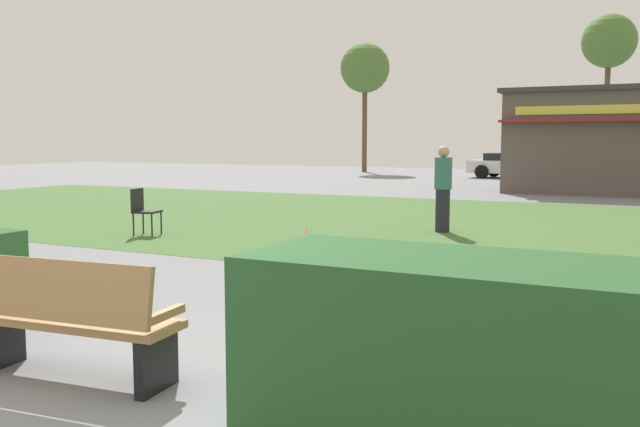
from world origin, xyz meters
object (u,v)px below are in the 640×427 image
object	(u,v)px
parked_car_center_slot	(624,167)
person_strolling	(443,189)
parked_car_west_slot	(514,165)
tree_left_bg	(365,69)
cafe_chair_west	(143,208)
tree_center_bg	(609,43)
park_bench	(67,319)

from	to	relation	value
parked_car_center_slot	person_strolling	bearing A→B (deg)	-96.68
parked_car_west_slot	parked_car_center_slot	distance (m)	4.81
person_strolling	tree_left_bg	world-z (taller)	tree_left_bg
cafe_chair_west	parked_car_west_slot	bearing A→B (deg)	83.71
cafe_chair_west	tree_center_bg	world-z (taller)	tree_center_bg
parked_car_west_slot	parked_car_center_slot	xyz separation A→B (m)	(4.81, -0.00, 0.00)
park_bench	tree_left_bg	distance (m)	35.19
tree_left_bg	tree_center_bg	xyz separation A→B (m)	(12.57, 3.09, 1.08)
tree_center_bg	tree_left_bg	bearing A→B (deg)	-166.20
park_bench	parked_car_west_slot	xyz separation A→B (m)	(-2.31, 29.81, 0.16)
tree_left_bg	park_bench	bearing A→B (deg)	-70.98
person_strolling	parked_car_center_slot	world-z (taller)	person_strolling
cafe_chair_west	tree_left_bg	xyz separation A→B (m)	(-6.45, 26.39, 5.31)
park_bench	tree_left_bg	xyz separation A→B (m)	(-11.34, 32.88, 5.36)
park_bench	parked_car_center_slot	world-z (taller)	parked_car_center_slot
person_strolling	parked_car_center_slot	xyz separation A→B (m)	(2.39, 20.37, -0.22)
tree_left_bg	tree_center_bg	bearing A→B (deg)	13.80
person_strolling	tree_center_bg	bearing A→B (deg)	1.43
cafe_chair_west	person_strolling	world-z (taller)	person_strolling
parked_car_center_slot	park_bench	bearing A→B (deg)	-94.79
cafe_chair_west	parked_car_west_slot	distance (m)	23.46
tree_left_bg	tree_center_bg	distance (m)	12.99
tree_center_bg	cafe_chair_west	bearing A→B (deg)	-101.73
person_strolling	tree_left_bg	size ratio (longest dim) A/B	0.23
park_bench	cafe_chair_west	bearing A→B (deg)	126.98
tree_left_bg	person_strolling	bearing A→B (deg)	-63.96
parked_car_west_slot	tree_left_bg	world-z (taller)	tree_left_bg
cafe_chair_west	tree_left_bg	bearing A→B (deg)	103.74
person_strolling	parked_car_west_slot	bearing A→B (deg)	10.66
tree_left_bg	tree_center_bg	world-z (taller)	tree_center_bg
cafe_chair_west	person_strolling	xyz separation A→B (m)	(5.00, 2.95, 0.33)
person_strolling	tree_left_bg	bearing A→B (deg)	29.90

